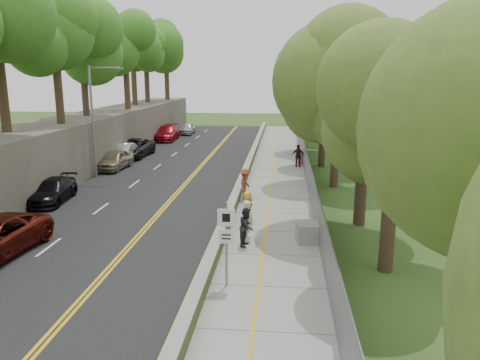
{
  "coord_description": "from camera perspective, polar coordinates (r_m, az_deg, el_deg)",
  "views": [
    {
      "loc": [
        2.98,
        -18.48,
        7.54
      ],
      "look_at": [
        0.5,
        8.0,
        1.4
      ],
      "focal_mm": 35.0,
      "sensor_mm": 36.0,
      "label": 1
    }
  ],
  "objects": [
    {
      "name": "car_7",
      "position": [
        53.67,
        -8.91,
        5.68
      ],
      "size": [
        2.47,
        5.69,
        1.63
      ],
      "primitive_type": "imported",
      "rotation": [
        0.0,
        0.0,
        0.03
      ],
      "color": "maroon",
      "rests_on": "road"
    },
    {
      "name": "ground",
      "position": [
        20.18,
        -3.58,
        -8.96
      ],
      "size": [
        140.0,
        140.0,
        0.0
      ],
      "primitive_type": "plane",
      "color": "#33511E",
      "rests_on": "ground"
    },
    {
      "name": "road",
      "position": [
        35.33,
        -8.5,
        0.56
      ],
      "size": [
        11.2,
        66.0,
        0.04
      ],
      "primitive_type": "cube",
      "color": "black",
      "rests_on": "ground"
    },
    {
      "name": "painter_0",
      "position": [
        23.52,
        0.92,
        -3.42
      ],
      "size": [
        0.77,
        0.95,
        1.68
      ],
      "primitive_type": "imported",
      "rotation": [
        0.0,
        0.0,
        1.89
      ],
      "color": "#F8A331",
      "rests_on": "sidewalk"
    },
    {
      "name": "construction_barrel",
      "position": [
        39.23,
        7.2,
        2.63
      ],
      "size": [
        0.61,
        0.61,
        1.0
      ],
      "primitive_type": "cylinder",
      "color": "red",
      "rests_on": "sidewalk"
    },
    {
      "name": "trees_fenceside",
      "position": [
        33.73,
        12.46,
        11.78
      ],
      "size": [
        7.0,
        66.0,
        14.0
      ],
      "primitive_type": null,
      "color": "olive",
      "rests_on": "ground"
    },
    {
      "name": "car_5",
      "position": [
        40.74,
        -14.22,
        3.15
      ],
      "size": [
        2.02,
        5.04,
        1.63
      ],
      "primitive_type": "imported",
      "rotation": [
        0.0,
        0.0,
        0.06
      ],
      "color": "#A6A9AE",
      "rests_on": "road"
    },
    {
      "name": "chainlink_fence",
      "position": [
        34.16,
        8.06,
        1.83
      ],
      "size": [
        0.04,
        66.0,
        2.0
      ],
      "primitive_type": "cube",
      "color": "slate",
      "rests_on": "ground"
    },
    {
      "name": "car_3",
      "position": [
        29.78,
        -21.96,
        -1.21
      ],
      "size": [
        2.33,
        4.81,
        1.35
      ],
      "primitive_type": "imported",
      "rotation": [
        0.0,
        0.0,
        0.1
      ],
      "color": "black",
      "rests_on": "road"
    },
    {
      "name": "rock_embankment",
      "position": [
        37.73,
        -20.66,
        3.72
      ],
      "size": [
        5.0,
        66.0,
        4.0
      ],
      "primitive_type": "cube",
      "color": "#595147",
      "rests_on": "ground"
    },
    {
      "name": "car_8",
      "position": [
        58.75,
        -6.49,
        6.27
      ],
      "size": [
        1.85,
        4.22,
        1.42
      ],
      "primitive_type": "imported",
      "rotation": [
        0.0,
        0.0,
        0.04
      ],
      "color": "#B7B8BC",
      "rests_on": "road"
    },
    {
      "name": "concrete_block",
      "position": [
        21.46,
        8.63,
        -6.36
      ],
      "size": [
        1.4,
        1.12,
        0.86
      ],
      "primitive_type": "cube",
      "rotation": [
        0.0,
        0.0,
        0.12
      ],
      "color": "gray",
      "rests_on": "sidewalk"
    },
    {
      "name": "painter_1",
      "position": [
        21.3,
        0.97,
        -4.94
      ],
      "size": [
        0.45,
        0.68,
        1.86
      ],
      "primitive_type": "imported",
      "rotation": [
        0.0,
        0.0,
        1.56
      ],
      "color": "white",
      "rests_on": "sidewalk"
    },
    {
      "name": "painter_3",
      "position": [
        28.13,
        0.66,
        -0.48
      ],
      "size": [
        0.92,
        1.32,
        1.86
      ],
      "primitive_type": "imported",
      "rotation": [
        0.0,
        0.0,
        1.37
      ],
      "color": "brown",
      "rests_on": "sidewalk"
    },
    {
      "name": "trees_embankment",
      "position": [
        37.22,
        -21.02,
        16.73
      ],
      "size": [
        6.4,
        66.0,
        13.0
      ],
      "primitive_type": null,
      "color": "#428525",
      "rests_on": "rock_embankment"
    },
    {
      "name": "jersey_barrier",
      "position": [
        34.37,
        0.67,
        0.83
      ],
      "size": [
        0.42,
        66.0,
        0.6
      ],
      "primitive_type": "cube",
      "color": "#86CC33",
      "rests_on": "ground"
    },
    {
      "name": "car_4",
      "position": [
        38.28,
        -15.03,
        2.39
      ],
      "size": [
        2.06,
        4.51,
        1.5
      ],
      "primitive_type": "imported",
      "rotation": [
        0.0,
        0.0,
        -0.07
      ],
      "color": "tan",
      "rests_on": "road"
    },
    {
      "name": "car_6",
      "position": [
        43.57,
        -12.91,
        3.82
      ],
      "size": [
        2.9,
        5.87,
        1.6
      ],
      "primitive_type": "imported",
      "rotation": [
        0.0,
        0.0,
        -0.04
      ],
      "color": "black",
      "rests_on": "road"
    },
    {
      "name": "sidewalk",
      "position": [
        34.32,
        4.5,
        0.31
      ],
      "size": [
        4.2,
        66.0,
        0.05
      ],
      "primitive_type": "cube",
      "color": "gray",
      "rests_on": "ground"
    },
    {
      "name": "signpost",
      "position": [
        16.56,
        -1.67,
        -6.69
      ],
      "size": [
        0.62,
        0.09,
        3.1
      ],
      "color": "gray",
      "rests_on": "sidewalk"
    },
    {
      "name": "person_far",
      "position": [
        38.01,
        7.12,
        2.94
      ],
      "size": [
        1.14,
        0.66,
        1.83
      ],
      "primitive_type": "imported",
      "rotation": [
        0.0,
        0.0,
        2.94
      ],
      "color": "black",
      "rests_on": "sidewalk"
    },
    {
      "name": "streetlight",
      "position": [
        35.28,
        -17.23,
        7.71
      ],
      "size": [
        2.52,
        0.22,
        8.0
      ],
      "color": "gray",
      "rests_on": "ground"
    },
    {
      "name": "painter_2",
      "position": [
        20.64,
        0.82,
        -5.73
      ],
      "size": [
        0.79,
        0.94,
        1.73
      ],
      "primitive_type": "imported",
      "rotation": [
        0.0,
        0.0,
        1.4
      ],
      "color": "#222327",
      "rests_on": "sidewalk"
    }
  ]
}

